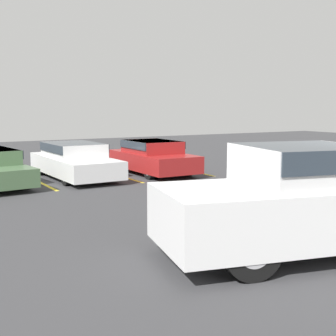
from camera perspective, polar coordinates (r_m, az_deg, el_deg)
stall_stripe_b at (r=16.44m, az=-15.44°, el=-1.63°), size 0.12×4.05×0.01m
stall_stripe_c at (r=17.43m, az=-6.08°, el=-0.90°), size 0.12×4.05×0.01m
stall_stripe_d at (r=18.83m, az=2.08°, el=-0.23°), size 0.12×4.05×0.01m
pickup_truck at (r=8.45m, az=17.60°, el=-3.77°), size 5.80×3.23×1.89m
parked_sedan_b at (r=16.97m, az=-11.34°, el=1.02°), size 1.91×4.80×1.25m
parked_sedan_c at (r=17.80m, az=-1.87°, el=1.47°), size 1.87×4.22×1.25m
traffic_cone at (r=12.82m, az=19.76°, el=-2.93°), size 0.42×0.42×0.67m
wheel_stop_curb at (r=20.21m, az=-6.21°, el=0.45°), size 1.99×0.20×0.14m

